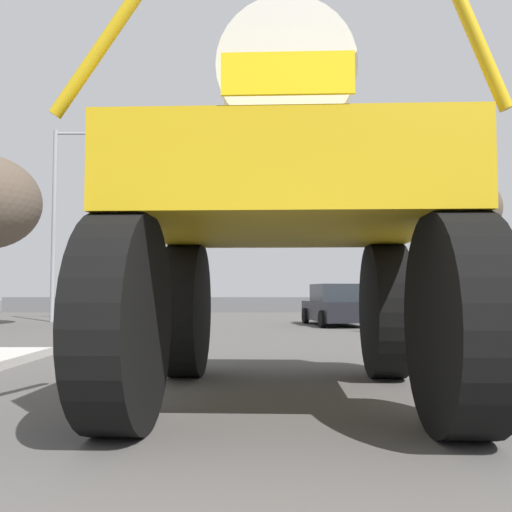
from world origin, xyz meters
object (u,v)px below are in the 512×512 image
Objects in this scene: oversize_sprayer at (283,216)px; bare_tree_right at (459,209)px; streetlight_far_left at (55,214)px; sedan_ahead at (334,306)px.

bare_tree_right is at bearing -22.46° from oversize_sprayer.
streetlight_far_left reaches higher than bare_tree_right.
sedan_ahead is 9.25m from bare_tree_right.
oversize_sprayer is 19.24m from streetlight_far_left.
sedan_ahead is (2.60, 14.59, -1.42)m from oversize_sprayer.
oversize_sprayer is 0.84× the size of bare_tree_right.
streetlight_far_left is at bearing 70.03° from sedan_ahead.
sedan_ahead is 12.06m from streetlight_far_left.
streetlight_far_left is (-8.59, 17.06, 2.33)m from oversize_sprayer.
sedan_ahead is 0.54× the size of streetlight_far_left.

